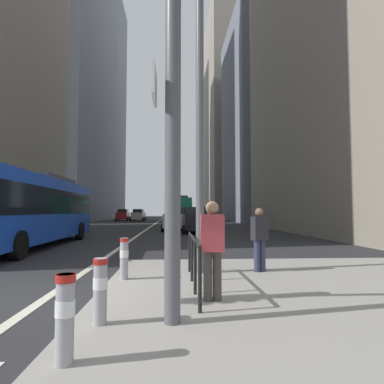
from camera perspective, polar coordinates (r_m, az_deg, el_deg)
ground_plane at (r=26.30m, az=-8.53°, el=-6.92°), size 160.00×160.00×0.00m
median_island at (r=6.20m, az=28.27°, el=-17.72°), size 9.00×10.00×0.15m
lane_centre_line at (r=36.26m, az=-7.06°, el=-5.93°), size 0.20×80.00×0.01m
office_tower_left_mid at (r=61.19m, az=-21.47°, el=16.81°), size 11.95×24.97×45.00m
office_tower_left_far at (r=85.30m, az=-16.02°, el=14.20°), size 10.68×16.82×54.36m
office_tower_right_mid at (r=54.02m, az=12.86°, el=12.03°), size 11.48×18.55×31.80m
office_tower_right_far at (r=80.71m, az=7.55°, el=13.46°), size 12.83×22.91×49.88m
city_bus_blue_oncoming at (r=16.46m, az=-26.52°, el=-2.36°), size 2.90×12.10×3.40m
city_bus_red_receding at (r=40.22m, az=-2.13°, el=-3.08°), size 2.80×11.34×3.40m
city_bus_red_distant at (r=57.27m, az=-3.12°, el=-3.16°), size 2.89×11.17×3.40m
car_oncoming_mid at (r=53.43m, az=-9.43°, el=-4.01°), size 2.17×4.53×1.94m
car_receding_near at (r=26.93m, az=-3.16°, el=-4.76°), size 2.04×4.34×1.94m
car_receding_far at (r=24.47m, az=0.48°, el=-4.90°), size 2.17×4.61×1.94m
car_oncoming_far at (r=55.55m, az=-12.06°, el=-3.95°), size 2.10×4.54×1.94m
traffic_signal_gantry at (r=5.41m, az=-25.93°, el=23.78°), size 5.76×0.65×6.00m
street_lamp_post at (r=8.75m, az=1.37°, el=21.15°), size 5.50×0.32×8.00m
bollard_left at (r=3.64m, az=-21.48°, el=-19.36°), size 0.20×0.20×0.88m
bollard_right at (r=4.67m, az=-15.87°, el=-15.86°), size 0.20×0.20×0.87m
bollard_back at (r=7.43m, az=-11.87°, el=-11.03°), size 0.20×0.20×0.90m
pedestrian_railing at (r=6.53m, az=0.24°, el=-10.48°), size 0.06×3.30×0.98m
pedestrian_waiting at (r=5.57m, az=3.60°, el=-9.32°), size 0.39×0.26×1.67m
pedestrian_walking at (r=8.33m, az=11.81°, el=-7.68°), size 0.44×0.35×1.58m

